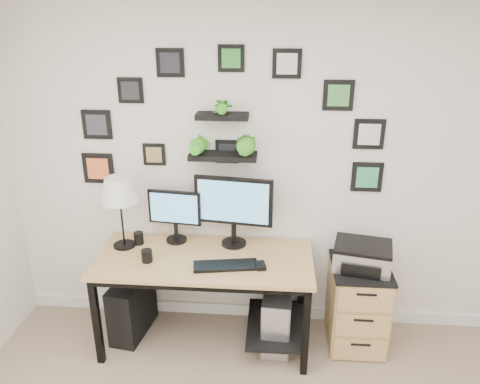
# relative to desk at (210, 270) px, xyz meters

# --- Properties ---
(room) EXTENTS (4.00, 4.00, 4.00)m
(room) POSITION_rel_desk_xyz_m (0.38, 0.32, -0.58)
(room) COLOR tan
(room) RESTS_ON ground
(desk) EXTENTS (1.60, 0.70, 0.75)m
(desk) POSITION_rel_desk_xyz_m (0.00, 0.00, 0.00)
(desk) COLOR tan
(desk) RESTS_ON ground
(monitor_left) EXTENTS (0.42, 0.18, 0.42)m
(monitor_left) POSITION_rel_desk_xyz_m (-0.29, 0.21, 0.37)
(monitor_left) COLOR black
(monitor_left) RESTS_ON desk
(monitor_right) EXTENTS (0.60, 0.22, 0.56)m
(monitor_right) POSITION_rel_desk_xyz_m (0.16, 0.18, 0.45)
(monitor_right) COLOR black
(monitor_right) RESTS_ON desk
(keyboard) EXTENTS (0.47, 0.22, 0.02)m
(keyboard) POSITION_rel_desk_xyz_m (0.14, -0.16, 0.14)
(keyboard) COLOR black
(keyboard) RESTS_ON desk
(mouse) EXTENTS (0.09, 0.11, 0.03)m
(mouse) POSITION_rel_desk_xyz_m (0.38, -0.15, 0.14)
(mouse) COLOR black
(mouse) RESTS_ON desk
(table_lamp) EXTENTS (0.28, 0.28, 0.56)m
(table_lamp) POSITION_rel_desk_xyz_m (-0.68, 0.10, 0.58)
(table_lamp) COLOR black
(table_lamp) RESTS_ON desk
(mug) EXTENTS (0.08, 0.08, 0.09)m
(mug) POSITION_rel_desk_xyz_m (-0.44, -0.12, 0.17)
(mug) COLOR black
(mug) RESTS_ON desk
(pen_cup) EXTENTS (0.08, 0.08, 0.10)m
(pen_cup) POSITION_rel_desk_xyz_m (-0.57, 0.14, 0.17)
(pen_cup) COLOR black
(pen_cup) RESTS_ON desk
(pc_tower_black) EXTENTS (0.29, 0.51, 0.48)m
(pc_tower_black) POSITION_rel_desk_xyz_m (-0.64, 0.03, -0.39)
(pc_tower_black) COLOR black
(pc_tower_black) RESTS_ON ground
(pc_tower_grey) EXTENTS (0.24, 0.49, 0.48)m
(pc_tower_grey) POSITION_rel_desk_xyz_m (0.52, -0.01, -0.39)
(pc_tower_grey) COLOR gray
(pc_tower_grey) RESTS_ON ground
(file_cabinet) EXTENTS (0.43, 0.53, 0.67)m
(file_cabinet) POSITION_rel_desk_xyz_m (1.13, 0.06, -0.29)
(file_cabinet) COLOR tan
(file_cabinet) RESTS_ON ground
(printer) EXTENTS (0.46, 0.40, 0.19)m
(printer) POSITION_rel_desk_xyz_m (1.13, 0.06, 0.14)
(printer) COLOR silver
(printer) RESTS_ON file_cabinet
(wall_decor) EXTENTS (2.30, 0.18, 1.06)m
(wall_decor) POSITION_rel_desk_xyz_m (0.10, 0.27, 1.03)
(wall_decor) COLOR black
(wall_decor) RESTS_ON ground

